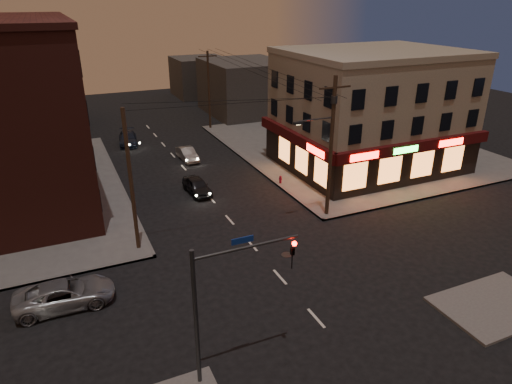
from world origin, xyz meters
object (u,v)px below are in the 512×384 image
sedan_near (197,186)px  sedan_mid (187,154)px  suv_cross (65,294)px  sedan_far (128,138)px  fire_hydrant (280,179)px

sedan_near → sedan_mid: 8.49m
suv_cross → sedan_far: (7.90, 27.36, -0.03)m
suv_cross → sedan_near: bearing=-41.8°
sedan_mid → fire_hydrant: 10.90m
sedan_near → fire_hydrant: sedan_near is taller
sedan_far → sedan_mid: bearing=-52.3°
sedan_mid → sedan_far: bearing=117.4°
suv_cross → fire_hydrant: (17.75, 10.22, -0.18)m
sedan_near → suv_cross: bearing=-136.5°
sedan_near → fire_hydrant: size_ratio=5.80×
sedan_near → fire_hydrant: bearing=-12.2°
fire_hydrant → sedan_far: bearing=119.9°
suv_cross → fire_hydrant: size_ratio=7.50×
sedan_mid → sedan_far: sedan_far is taller
suv_cross → sedan_near: (10.69, 11.34, -0.04)m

